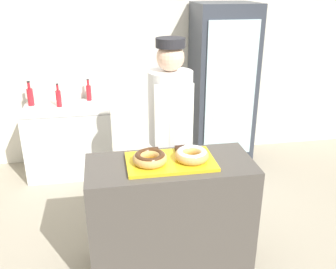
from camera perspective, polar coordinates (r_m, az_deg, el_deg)
ground_plane at (r=3.19m, az=0.33°, el=-19.06°), size 14.00×14.00×0.00m
wall_back at (r=4.56m, az=-4.54°, el=12.77°), size 8.00×0.06×2.70m
display_counter at (r=2.91m, az=0.35°, el=-12.37°), size 1.20×0.53×0.91m
serving_tray at (r=2.67m, az=0.37°, el=-4.14°), size 0.63×0.38×0.02m
donut_chocolate_glaze at (r=2.61m, az=-2.77°, el=-3.55°), size 0.24×0.24×0.08m
donut_light_glaze at (r=2.66m, az=3.63°, el=-3.05°), size 0.24×0.24×0.08m
brownie_back_left at (r=2.76m, az=-2.21°, el=-2.56°), size 0.08×0.08×0.03m
brownie_back_right at (r=2.79m, az=1.95°, el=-2.25°), size 0.08×0.08×0.03m
baker_person at (r=3.20m, az=0.36°, el=0.15°), size 0.37×0.37×1.70m
beverage_fridge at (r=4.48m, az=8.19°, el=7.15°), size 0.69×0.63×1.89m
chest_freezer at (r=4.48m, az=-14.70°, el=-0.76°), size 0.95×0.57×0.80m
bottle_red at (r=4.35m, az=-16.33°, el=5.40°), size 0.06×0.06×0.26m
bottle_red_b at (r=4.49m, az=-20.25°, el=5.52°), size 0.07×0.07×0.28m
bottle_red_b_b at (r=4.50m, az=-11.98°, el=6.33°), size 0.06×0.06×0.25m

